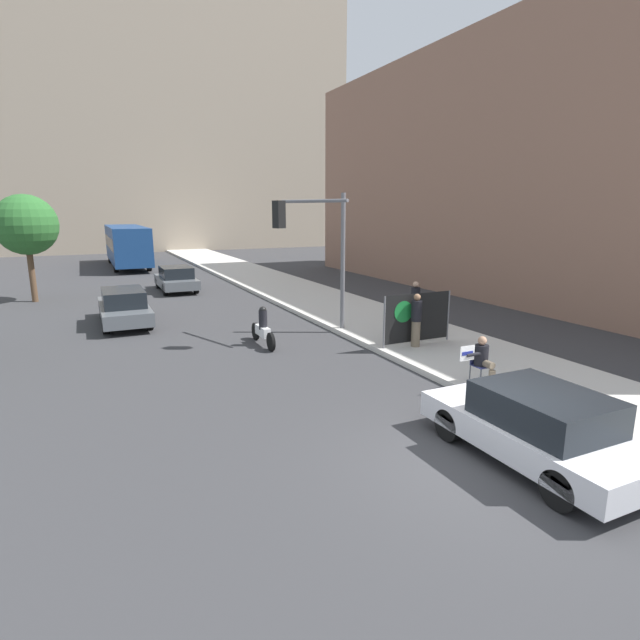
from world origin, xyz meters
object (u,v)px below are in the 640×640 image
at_px(motorcycle_on_road, 263,329).
at_px(protest_banner, 417,317).
at_px(jogger_on_sidewalk, 416,320).
at_px(car_on_road_nearest, 124,307).
at_px(traffic_light_pole, 319,239).
at_px(street_tree_midblock, 26,225).
at_px(car_on_road_midblock, 176,279).
at_px(pedestrian_behind, 415,304).
at_px(city_bus_on_road, 127,244).
at_px(parked_car_curbside, 537,426).
at_px(seated_protester, 483,359).

bearing_deg(motorcycle_on_road, protest_banner, -30.74).
relative_size(jogger_on_sidewalk, car_on_road_nearest, 0.36).
distance_m(jogger_on_sidewalk, car_on_road_nearest, 11.45).
xyz_separation_m(traffic_light_pole, street_tree_midblock, (-9.58, 12.48, 0.23)).
relative_size(jogger_on_sidewalk, car_on_road_midblock, 0.40).
relative_size(car_on_road_nearest, motorcycle_on_road, 2.15).
bearing_deg(pedestrian_behind, car_on_road_nearest, 76.95).
distance_m(jogger_on_sidewalk, city_bus_on_road, 30.24).
height_order(parked_car_curbside, motorcycle_on_road, parked_car_curbside).
relative_size(city_bus_on_road, street_tree_midblock, 2.20).
bearing_deg(street_tree_midblock, motorcycle_on_road, -58.92).
relative_size(pedestrian_behind, car_on_road_midblock, 0.40).
bearing_deg(pedestrian_behind, traffic_light_pole, 98.76).
height_order(car_on_road_nearest, car_on_road_midblock, car_on_road_nearest).
relative_size(car_on_road_midblock, motorcycle_on_road, 1.97).
bearing_deg(pedestrian_behind, car_on_road_midblock, 43.88).
relative_size(seated_protester, motorcycle_on_road, 0.56).
height_order(city_bus_on_road, motorcycle_on_road, city_bus_on_road).
relative_size(protest_banner, street_tree_midblock, 0.49).
bearing_deg(protest_banner, car_on_road_nearest, 136.24).
xyz_separation_m(pedestrian_behind, traffic_light_pole, (-3.60, 0.64, 2.43)).
xyz_separation_m(seated_protester, street_tree_midblock, (-11.02, 18.93, 2.88)).
xyz_separation_m(pedestrian_behind, city_bus_on_road, (-7.66, 27.44, 0.77)).
distance_m(car_on_road_nearest, street_tree_midblock, 8.56).
bearing_deg(motorcycle_on_road, city_bus_on_road, 94.28).
bearing_deg(street_tree_midblock, traffic_light_pole, -52.50).
relative_size(car_on_road_nearest, street_tree_midblock, 0.90).
bearing_deg(seated_protester, car_on_road_nearest, 136.96).
bearing_deg(jogger_on_sidewalk, parked_car_curbside, 73.69).
height_order(seated_protester, pedestrian_behind, pedestrian_behind).
bearing_deg(street_tree_midblock, car_on_road_midblock, 3.19).
bearing_deg(jogger_on_sidewalk, motorcycle_on_road, -31.75).
bearing_deg(street_tree_midblock, pedestrian_behind, -44.89).
xyz_separation_m(seated_protester, protest_banner, (0.83, 3.87, 0.22)).
relative_size(traffic_light_pole, car_on_road_midblock, 1.13).
xyz_separation_m(car_on_road_nearest, motorcycle_on_road, (3.92, -5.32, -0.15)).
bearing_deg(motorcycle_on_road, pedestrian_behind, -6.53).
relative_size(parked_car_curbside, car_on_road_nearest, 0.89).
height_order(seated_protester, protest_banner, protest_banner).
bearing_deg(motorcycle_on_road, seated_protester, -61.51).
height_order(car_on_road_midblock, city_bus_on_road, city_bus_on_road).
distance_m(protest_banner, car_on_road_nearest, 11.42).
xyz_separation_m(seated_protester, car_on_road_nearest, (-7.41, 11.77, -0.13)).
bearing_deg(car_on_road_nearest, car_on_road_midblock, 66.52).
xyz_separation_m(jogger_on_sidewalk, pedestrian_behind, (1.52, 2.16, 0.01)).
height_order(seated_protester, parked_car_curbside, seated_protester).
bearing_deg(pedestrian_behind, motorcycle_on_road, 102.37).
height_order(parked_car_curbside, street_tree_midblock, street_tree_midblock).
bearing_deg(street_tree_midblock, car_on_road_nearest, -63.25).
relative_size(seated_protester, protest_banner, 0.48).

